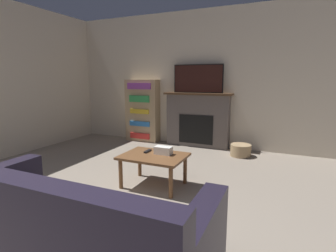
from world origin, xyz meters
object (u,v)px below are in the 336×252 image
(couch, at_px, (70,238))
(bookshelf, at_px, (143,111))
(coffee_table, at_px, (153,159))
(tv, at_px, (198,79))
(fireplace, at_px, (198,120))
(storage_basket, at_px, (241,150))

(couch, height_order, bookshelf, bookshelf)
(coffee_table, xyz_separation_m, bookshelf, (-1.37, 2.15, 0.32))
(bookshelf, bearing_deg, coffee_table, -57.59)
(tv, height_order, coffee_table, tv)
(couch, bearing_deg, fireplace, 94.42)
(tv, relative_size, bookshelf, 0.74)
(fireplace, bearing_deg, coffee_table, -87.18)
(bookshelf, bearing_deg, fireplace, 1.00)
(tv, bearing_deg, storage_basket, -19.95)
(tv, bearing_deg, bookshelf, -179.90)
(coffee_table, bearing_deg, storage_basket, 65.66)
(tv, height_order, bookshelf, tv)
(fireplace, bearing_deg, couch, -85.58)
(couch, relative_size, storage_basket, 5.37)
(storage_basket, bearing_deg, coffee_table, -114.34)
(tv, distance_m, coffee_table, 2.39)
(tv, xyz_separation_m, bookshelf, (-1.26, -0.00, -0.69))
(couch, relative_size, bookshelf, 1.44)
(bookshelf, distance_m, storage_basket, 2.29)
(bookshelf, bearing_deg, storage_basket, -8.71)
(couch, distance_m, coffee_table, 1.65)
(fireplace, height_order, tv, tv)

